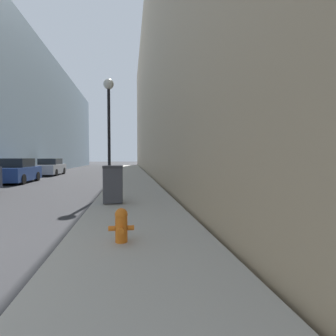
# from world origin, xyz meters

# --- Properties ---
(sidewalk_right) EXTENTS (2.85, 60.00, 0.14)m
(sidewalk_right) POSITION_xyz_m (5.00, 18.00, 0.07)
(sidewalk_right) COLOR #ADA89E
(sidewalk_right) RESTS_ON ground
(building_right_stone) EXTENTS (12.00, 60.00, 19.76)m
(building_right_stone) POSITION_xyz_m (12.53, 26.00, 9.88)
(building_right_stone) COLOR tan
(building_right_stone) RESTS_ON ground
(fire_hydrant) EXTENTS (0.46, 0.34, 0.62)m
(fire_hydrant) POSITION_xyz_m (4.67, 1.03, 0.46)
(fire_hydrant) COLOR orange
(fire_hydrant) RESTS_ON sidewalk_right
(trash_bin) EXTENTS (0.64, 0.66, 1.25)m
(trash_bin) POSITION_xyz_m (4.27, 5.17, 0.78)
(trash_bin) COLOR #3D3D42
(trash_bin) RESTS_ON sidewalk_right
(lamppost) EXTENTS (0.47, 0.47, 5.11)m
(lamppost) POSITION_xyz_m (3.89, 8.67, 3.61)
(lamppost) COLOR black
(lamppost) RESTS_ON sidewalk_right
(parked_sedan_near) EXTENTS (1.99, 4.18, 1.60)m
(parked_sedan_near) POSITION_xyz_m (-2.57, 14.66, 0.74)
(parked_sedan_near) COLOR navy
(parked_sedan_near) RESTS_ON ground
(parked_sedan_far) EXTENTS (1.86, 4.66, 1.56)m
(parked_sedan_far) POSITION_xyz_m (-2.54, 22.19, 0.72)
(parked_sedan_far) COLOR #A3A8B2
(parked_sedan_far) RESTS_ON ground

